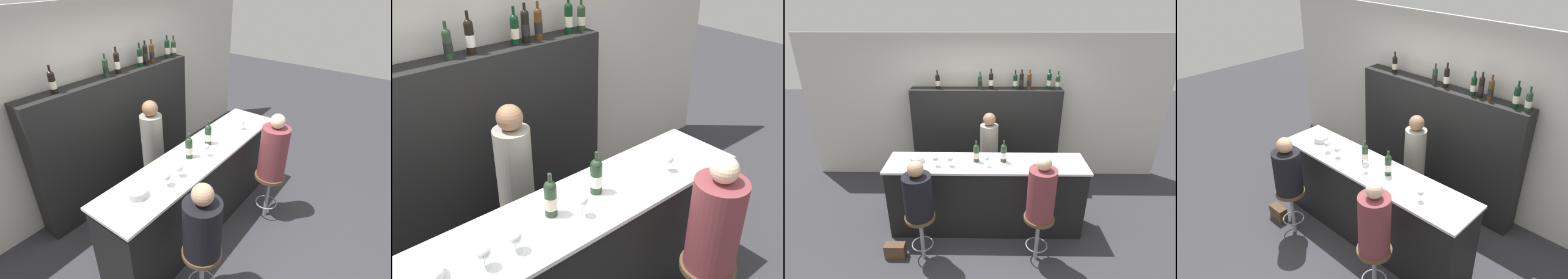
{
  "view_description": "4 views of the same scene",
  "coord_description": "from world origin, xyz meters",
  "views": [
    {
      "loc": [
        -2.37,
        -1.44,
        2.9
      ],
      "look_at": [
        -0.1,
        0.25,
        1.3
      ],
      "focal_mm": 28.0,
      "sensor_mm": 36.0,
      "label": 1
    },
    {
      "loc": [
        -1.33,
        -1.46,
        2.77
      ],
      "look_at": [
        0.21,
        0.37,
        1.45
      ],
      "focal_mm": 40.0,
      "sensor_mm": 36.0,
      "label": 2
    },
    {
      "loc": [
        -0.03,
        -3.34,
        3.03
      ],
      "look_at": [
        -0.08,
        0.19,
        1.45
      ],
      "focal_mm": 28.0,
      "sensor_mm": 36.0,
      "label": 3
    },
    {
      "loc": [
        2.61,
        -2.45,
        3.51
      ],
      "look_at": [
        0.08,
        0.22,
        1.5
      ],
      "focal_mm": 35.0,
      "sensor_mm": 36.0,
      "label": 4
    }
  ],
  "objects": [
    {
      "name": "wall_back",
      "position": [
        0.0,
        1.83,
        1.3
      ],
      "size": [
        6.4,
        0.05,
        2.6
      ],
      "color": "beige",
      "rests_on": "ground_plane"
    },
    {
      "name": "bar_counter",
      "position": [
        0.0,
        0.28,
        0.53
      ],
      "size": [
        2.69,
        0.6,
        1.06
      ],
      "color": "black",
      "rests_on": "ground_plane"
    },
    {
      "name": "back_bar_cabinet",
      "position": [
        0.0,
        1.61,
        0.86
      ],
      "size": [
        2.52,
        0.28,
        1.73
      ],
      "color": "black",
      "rests_on": "ground_plane"
    },
    {
      "name": "wine_bottle_counter_0",
      "position": [
        -0.13,
        0.32,
        1.19
      ],
      "size": [
        0.08,
        0.08,
        0.3
      ],
      "color": "#233823",
      "rests_on": "bar_counter"
    },
    {
      "name": "wine_bottle_counter_1",
      "position": [
        0.23,
        0.32,
        1.19
      ],
      "size": [
        0.08,
        0.08,
        0.31
      ],
      "color": "#233823",
      "rests_on": "bar_counter"
    },
    {
      "name": "wine_bottle_backbar_1",
      "position": [
        -0.1,
        1.61,
        1.85
      ],
      "size": [
        0.07,
        0.07,
        0.28
      ],
      "color": "#233823",
      "rests_on": "back_bar_cabinet"
    },
    {
      "name": "wine_bottle_backbar_2",
      "position": [
        0.08,
        1.61,
        1.87
      ],
      "size": [
        0.07,
        0.07,
        0.33
      ],
      "color": "black",
      "rests_on": "back_bar_cabinet"
    },
    {
      "name": "wine_bottle_backbar_3",
      "position": [
        0.47,
        1.61,
        1.85
      ],
      "size": [
        0.07,
        0.07,
        0.31
      ],
      "color": "black",
      "rests_on": "back_bar_cabinet"
    },
    {
      "name": "wine_bottle_backbar_4",
      "position": [
        0.58,
        1.61,
        1.87
      ],
      "size": [
        0.07,
        0.07,
        0.32
      ],
      "color": "black",
      "rests_on": "back_bar_cabinet"
    },
    {
      "name": "wine_bottle_backbar_5",
      "position": [
        0.71,
        1.61,
        1.86
      ],
      "size": [
        0.07,
        0.07,
        0.32
      ],
      "color": "#4C2D14",
      "rests_on": "back_bar_cabinet"
    },
    {
      "name": "wine_bottle_backbar_6",
      "position": [
        1.03,
        1.61,
        1.86
      ],
      "size": [
        0.07,
        0.07,
        0.32
      ],
      "color": "black",
      "rests_on": "back_bar_cabinet"
    },
    {
      "name": "wine_bottle_backbar_7",
      "position": [
        1.17,
        1.61,
        1.85
      ],
      "size": [
        0.08,
        0.08,
        0.3
      ],
      "color": "#233823",
      "rests_on": "back_bar_cabinet"
    },
    {
      "name": "wine_glass_0",
      "position": [
        -0.66,
        0.18,
        1.17
      ],
      "size": [
        0.08,
        0.08,
        0.15
      ],
      "color": "silver",
      "rests_on": "bar_counter"
    },
    {
      "name": "wine_glass_1",
      "position": [
        -0.47,
        0.18,
        1.16
      ],
      "size": [
        0.08,
        0.08,
        0.14
      ],
      "color": "silver",
      "rests_on": "bar_counter"
    },
    {
      "name": "wine_glass_2",
      "position": [
        0.01,
        0.18,
        1.18
      ],
      "size": [
        0.07,
        0.07,
        0.15
      ],
      "color": "silver",
      "rests_on": "bar_counter"
    },
    {
      "name": "wine_glass_3",
      "position": [
        0.8,
        0.18,
        1.16
      ],
      "size": [
        0.07,
        0.07,
        0.13
      ],
      "color": "silver",
      "rests_on": "bar_counter"
    },
    {
      "name": "metal_bowl",
      "position": [
        -0.94,
        0.3,
        1.1
      ],
      "size": [
        0.19,
        0.19,
        0.07
      ],
      "color": "#B7B7BC",
      "rests_on": "bar_counter"
    },
    {
      "name": "bar_stool_right",
      "position": [
        0.64,
        -0.35,
        0.52
      ],
      "size": [
        0.37,
        0.37,
        0.66
      ],
      "color": "gray",
      "rests_on": "ground_plane"
    },
    {
      "name": "guest_seated_right",
      "position": [
        0.64,
        -0.35,
        1.02
      ],
      "size": [
        0.33,
        0.33,
        0.82
      ],
      "color": "brown",
      "rests_on": "bar_stool_right"
    },
    {
      "name": "bartender",
      "position": [
        0.05,
        1.06,
        0.7
      ],
      "size": [
        0.28,
        0.28,
        1.49
      ],
      "color": "gray",
      "rests_on": "ground_plane"
    }
  ]
}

